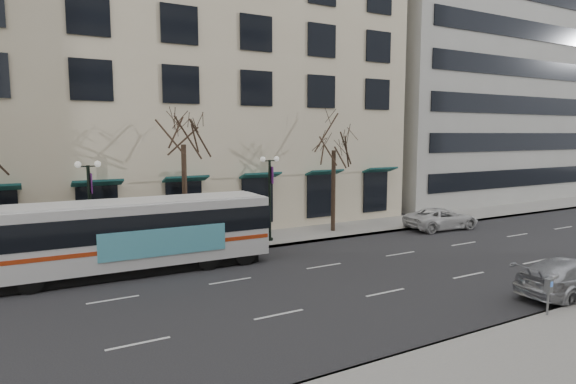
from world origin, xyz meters
TOP-DOWN VIEW (x-y plane):
  - ground at (0.00, 0.00)m, footprint 160.00×160.00m
  - sidewalk_far at (5.00, 9.00)m, footprint 80.00×4.00m
  - building_hotel at (-2.00, 21.00)m, footprint 40.00×20.00m
  - building_office at (32.00, 21.00)m, footprint 25.00×20.00m
  - tree_far_mid at (0.00, 8.80)m, footprint 3.60×3.60m
  - tree_far_right at (10.00, 8.80)m, footprint 3.60×3.60m
  - lamp_post_left at (-4.99, 8.20)m, footprint 1.22×0.45m
  - lamp_post_right at (5.01, 8.20)m, footprint 1.22×0.45m
  - city_bus at (-3.26, 5.79)m, footprint 12.77×3.14m
  - silver_car at (11.37, -6.20)m, footprint 5.27×2.21m
  - white_pickup at (17.25, 6.20)m, footprint 5.45×2.84m
  - pay_station at (8.12, -7.30)m, footprint 0.30×0.21m

SIDE VIEW (x-z plane):
  - ground at x=0.00m, z-range 0.00..0.00m
  - sidewalk_far at x=5.00m, z-range 0.00..0.15m
  - white_pickup at x=17.25m, z-range 0.00..1.47m
  - silver_car at x=11.37m, z-range 0.00..1.52m
  - pay_station at x=8.12m, z-range 0.45..1.77m
  - city_bus at x=-3.26m, z-range 0.16..3.60m
  - lamp_post_left at x=-4.99m, z-range 0.34..5.55m
  - lamp_post_right at x=5.01m, z-range 0.34..5.55m
  - tree_far_right at x=10.00m, z-range 2.39..10.45m
  - tree_far_mid at x=0.00m, z-range 2.63..11.18m
  - building_hotel at x=-2.00m, z-range 0.00..24.00m
  - building_office at x=32.00m, z-range 0.00..35.00m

